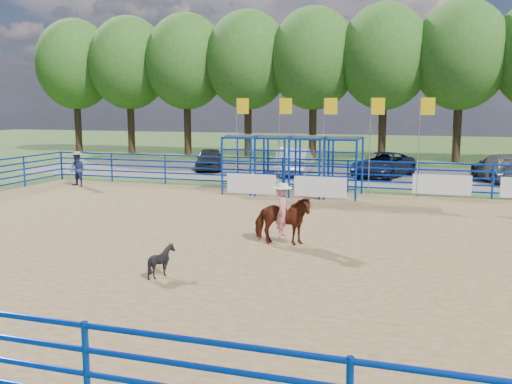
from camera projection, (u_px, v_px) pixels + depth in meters
ground at (294, 245)px, 16.08m from camera, size 120.00×120.00×0.00m
arena_dirt at (294, 245)px, 16.08m from camera, size 30.00×20.00×0.02m
gravel_strip at (366, 175)px, 32.10m from camera, size 40.00×10.00×0.01m
horse_and_rider at (282, 215)px, 15.92m from camera, size 1.70×0.85×2.43m
calf at (162, 261)px, 13.02m from camera, size 0.87×0.84×0.73m
spectator_cowboy at (78, 169)px, 27.39m from camera, size 0.87×0.73×1.65m
car_a at (209, 159)px, 34.31m from camera, size 2.68×4.13×1.31m
car_b at (295, 161)px, 32.02m from camera, size 2.16×4.84×1.54m
car_c at (383, 165)px, 31.05m from camera, size 3.59×5.25×1.33m
car_d at (502, 168)px, 28.99m from camera, size 3.13×5.30×1.44m
perimeter_fence at (294, 219)px, 15.96m from camera, size 30.10×20.10×1.50m
chute_assembly at (300, 166)px, 24.78m from camera, size 19.32×2.41×4.20m
treeline at (385, 52)px, 39.43m from camera, size 56.40×6.40×11.24m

